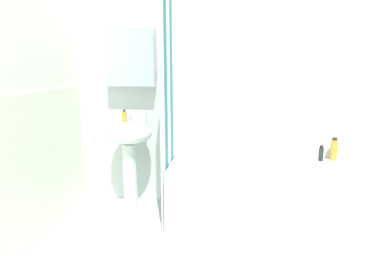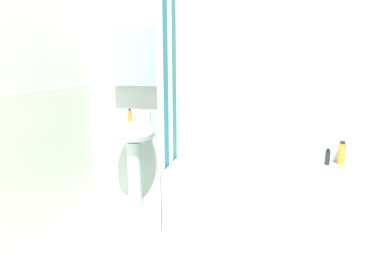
{
  "view_description": "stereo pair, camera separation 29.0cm",
  "coord_description": "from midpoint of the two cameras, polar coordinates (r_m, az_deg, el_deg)",
  "views": [
    {
      "loc": [
        0.03,
        -2.02,
        1.43
      ],
      "look_at": [
        -0.32,
        0.8,
        0.87
      ],
      "focal_mm": 31.13,
      "sensor_mm": 36.0,
      "label": 1
    },
    {
      "loc": [
        0.31,
        -1.97,
        1.43
      ],
      "look_at": [
        -0.32,
        0.8,
        0.87
      ],
      "focal_mm": 31.13,
      "sensor_mm": 36.0,
      "label": 2
    }
  ],
  "objects": [
    {
      "name": "towel_folded",
      "position": [
        2.86,
        11.21,
        -6.65
      ],
      "size": [
        0.27,
        0.21,
        0.09
      ],
      "primitive_type": "cube",
      "rotation": [
        0.0,
        0.0,
        -0.06
      ],
      "color": "silver",
      "rests_on": "bathtub"
    },
    {
      "name": "faucet",
      "position": [
        3.35,
        -7.15,
        2.19
      ],
      "size": [
        0.03,
        0.12,
        0.12
      ],
      "color": "silver",
      "rests_on": "sink"
    },
    {
      "name": "wall_left_tiled",
      "position": [
        2.93,
        -23.78,
        4.09
      ],
      "size": [
        0.07,
        1.81,
        2.4
      ],
      "color": "silver",
      "rests_on": "ground_plane"
    },
    {
      "name": "sink",
      "position": [
        3.33,
        -7.51,
        -2.94
      ],
      "size": [
        0.44,
        0.34,
        0.85
      ],
      "color": "white",
      "rests_on": "ground_plane"
    },
    {
      "name": "bathtub",
      "position": [
        3.11,
        14.16,
        -11.28
      ],
      "size": [
        1.62,
        0.66,
        0.52
      ],
      "primitive_type": "cube",
      "color": "white",
      "rests_on": "ground_plane"
    },
    {
      "name": "soap_dispenser",
      "position": [
        3.36,
        -8.2,
        2.1
      ],
      "size": [
        0.05,
        0.05,
        0.13
      ],
      "color": "gold",
      "rests_on": "sink"
    },
    {
      "name": "shower_curtain",
      "position": [
        3.0,
        -1.05,
        2.91
      ],
      "size": [
        0.01,
        0.66,
        2.0
      ],
      "color": "white",
      "rests_on": "ground_plane"
    },
    {
      "name": "wall_back_tiled",
      "position": [
        3.28,
        8.79,
        5.94
      ],
      "size": [
        3.6,
        0.18,
        2.4
      ],
      "color": "white",
      "rests_on": "ground_plane"
    },
    {
      "name": "lotion_bottle",
      "position": [
        3.35,
        26.56,
        -3.97
      ],
      "size": [
        0.06,
        0.06,
        0.22
      ],
      "color": "gold",
      "rests_on": "bathtub"
    },
    {
      "name": "conditioner_bottle",
      "position": [
        3.31,
        24.57,
        -4.64
      ],
      "size": [
        0.04,
        0.04,
        0.15
      ],
      "color": "#242B2A",
      "rests_on": "bathtub"
    },
    {
      "name": "toothbrush_cup",
      "position": [
        3.28,
        -5.09,
        1.9
      ],
      "size": [
        0.06,
        0.06,
        0.11
      ],
      "primitive_type": "cylinder",
      "color": "silver",
      "rests_on": "sink"
    }
  ]
}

